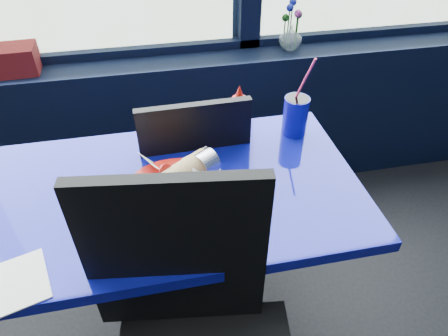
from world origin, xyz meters
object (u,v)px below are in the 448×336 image
near_table (179,226)px  ketchup_bottle (239,113)px  flower_vase (291,35)px  food_basket (175,181)px  soda_cup (295,115)px  chair_near_back (195,172)px

near_table → ketchup_bottle: ketchup_bottle is taller
flower_vase → food_basket: 1.10m
soda_cup → chair_near_back: bearing=166.1°
near_table → ketchup_bottle: 0.47m
food_basket → ketchup_bottle: size_ratio=1.56×
food_basket → soda_cup: size_ratio=1.00×
chair_near_back → flower_vase: 0.86m
food_basket → soda_cup: bearing=16.3°
food_basket → near_table: bearing=114.7°
ketchup_bottle → soda_cup: 0.21m
ketchup_bottle → flower_vase: bearing=56.1°
flower_vase → soda_cup: 0.67m
flower_vase → ketchup_bottle: bearing=-123.9°
ketchup_bottle → near_table: bearing=-135.6°
chair_near_back → soda_cup: soda_cup is taller
ketchup_bottle → soda_cup: soda_cup is taller
soda_cup → flower_vase: bearing=73.1°
chair_near_back → soda_cup: bearing=164.9°
ketchup_bottle → chair_near_back: bearing=163.2°
food_basket → ketchup_bottle: 0.39m
chair_near_back → flower_vase: (0.57, 0.54, 0.34)m
soda_cup → near_table: bearing=-154.8°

